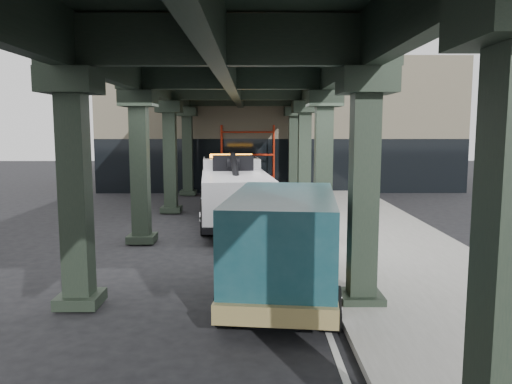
{
  "coord_description": "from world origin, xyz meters",
  "views": [
    {
      "loc": [
        0.29,
        -14.29,
        3.79
      ],
      "look_at": [
        0.4,
        2.17,
        1.7
      ],
      "focal_mm": 35.0,
      "sensor_mm": 36.0,
      "label": 1
    }
  ],
  "objects": [
    {
      "name": "scaffolding",
      "position": [
        0.0,
        14.64,
        2.11
      ],
      "size": [
        3.08,
        0.88,
        4.0
      ],
      "color": "#B8250E",
      "rests_on": "ground"
    },
    {
      "name": "tow_truck",
      "position": [
        -0.49,
        5.64,
        1.39
      ],
      "size": [
        3.19,
        8.85,
        2.84
      ],
      "rotation": [
        0.0,
        0.0,
        0.09
      ],
      "color": "black",
      "rests_on": "ground"
    },
    {
      "name": "towed_van",
      "position": [
        0.99,
        -3.29,
        1.29
      ],
      "size": [
        2.95,
        6.13,
        2.4
      ],
      "rotation": [
        0.0,
        0.0,
        -0.12
      ],
      "color": "#11373F",
      "rests_on": "ground"
    },
    {
      "name": "viaduct",
      "position": [
        -0.4,
        2.0,
        5.46
      ],
      "size": [
        7.4,
        32.0,
        6.4
      ],
      "color": "black",
      "rests_on": "ground"
    },
    {
      "name": "sidewalk",
      "position": [
        4.5,
        2.0,
        0.07
      ],
      "size": [
        5.0,
        40.0,
        0.15
      ],
      "primitive_type": "cube",
      "color": "gray",
      "rests_on": "ground"
    },
    {
      "name": "ground",
      "position": [
        0.0,
        0.0,
        0.0
      ],
      "size": [
        90.0,
        90.0,
        0.0
      ],
      "primitive_type": "plane",
      "color": "black",
      "rests_on": "ground"
    },
    {
      "name": "building",
      "position": [
        2.0,
        20.0,
        4.0
      ],
      "size": [
        22.0,
        10.0,
        8.0
      ],
      "primitive_type": "cube",
      "color": "#C6B793",
      "rests_on": "ground"
    },
    {
      "name": "lane_stripe",
      "position": [
        1.7,
        2.0,
        0.01
      ],
      "size": [
        0.12,
        38.0,
        0.01
      ],
      "primitive_type": "cube",
      "color": "silver",
      "rests_on": "ground"
    }
  ]
}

